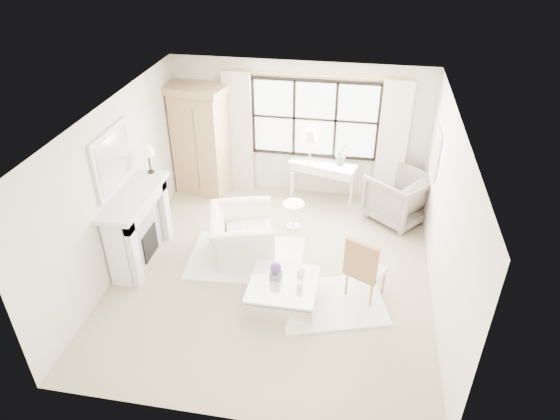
# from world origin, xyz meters

# --- Properties ---
(floor) EXTENTS (5.50, 5.50, 0.00)m
(floor) POSITION_xyz_m (0.00, 0.00, 0.00)
(floor) COLOR tan
(floor) RESTS_ON ground
(ceiling) EXTENTS (5.50, 5.50, 0.00)m
(ceiling) POSITION_xyz_m (0.00, 0.00, 2.70)
(ceiling) COLOR white
(ceiling) RESTS_ON ground
(wall_back) EXTENTS (5.00, 0.00, 5.00)m
(wall_back) POSITION_xyz_m (0.00, 2.75, 1.35)
(wall_back) COLOR beige
(wall_back) RESTS_ON ground
(wall_front) EXTENTS (5.00, 0.00, 5.00)m
(wall_front) POSITION_xyz_m (0.00, -2.75, 1.35)
(wall_front) COLOR white
(wall_front) RESTS_ON ground
(wall_left) EXTENTS (0.00, 5.50, 5.50)m
(wall_left) POSITION_xyz_m (-2.50, 0.00, 1.35)
(wall_left) COLOR beige
(wall_left) RESTS_ON ground
(wall_right) EXTENTS (0.00, 5.50, 5.50)m
(wall_right) POSITION_xyz_m (2.50, 0.00, 1.35)
(wall_right) COLOR white
(wall_right) RESTS_ON ground
(window_pane) EXTENTS (2.40, 0.02, 1.50)m
(window_pane) POSITION_xyz_m (0.30, 2.73, 1.60)
(window_pane) COLOR silver
(window_pane) RESTS_ON wall_back
(window_frame) EXTENTS (2.50, 0.04, 1.50)m
(window_frame) POSITION_xyz_m (0.30, 2.72, 1.60)
(window_frame) COLOR black
(window_frame) RESTS_ON wall_back
(curtain_rod) EXTENTS (3.30, 0.04, 0.04)m
(curtain_rod) POSITION_xyz_m (0.30, 2.67, 2.47)
(curtain_rod) COLOR #B7913F
(curtain_rod) RESTS_ON wall_back
(curtain_left) EXTENTS (0.55, 0.10, 2.47)m
(curtain_left) POSITION_xyz_m (-1.20, 2.65, 1.24)
(curtain_left) COLOR beige
(curtain_left) RESTS_ON ground
(curtain_right) EXTENTS (0.55, 0.10, 2.47)m
(curtain_right) POSITION_xyz_m (1.80, 2.65, 1.24)
(curtain_right) COLOR white
(curtain_right) RESTS_ON ground
(fireplace) EXTENTS (0.58, 1.66, 1.26)m
(fireplace) POSITION_xyz_m (-2.27, 0.00, 0.65)
(fireplace) COLOR silver
(fireplace) RESTS_ON ground
(mirror_frame) EXTENTS (0.05, 1.15, 0.95)m
(mirror_frame) POSITION_xyz_m (-2.47, 0.00, 1.84)
(mirror_frame) COLOR silver
(mirror_frame) RESTS_ON wall_left
(mirror_glass) EXTENTS (0.02, 1.00, 0.80)m
(mirror_glass) POSITION_xyz_m (-2.44, 0.00, 1.84)
(mirror_glass) COLOR silver
(mirror_glass) RESTS_ON wall_left
(art_frame) EXTENTS (0.04, 0.62, 0.82)m
(art_frame) POSITION_xyz_m (2.47, 1.70, 1.55)
(art_frame) COLOR white
(art_frame) RESTS_ON wall_right
(art_canvas) EXTENTS (0.01, 0.52, 0.72)m
(art_canvas) POSITION_xyz_m (2.45, 1.70, 1.55)
(art_canvas) COLOR #BCAB92
(art_canvas) RESTS_ON wall_right
(mantel_lamp) EXTENTS (0.22, 0.22, 0.51)m
(mantel_lamp) POSITION_xyz_m (-2.24, 0.72, 1.65)
(mantel_lamp) COLOR black
(mantel_lamp) RESTS_ON fireplace
(armoire) EXTENTS (1.24, 0.91, 2.24)m
(armoire) POSITION_xyz_m (-1.91, 2.40, 1.14)
(armoire) COLOR tan
(armoire) RESTS_ON floor
(console_table) EXTENTS (1.37, 0.77, 0.80)m
(console_table) POSITION_xyz_m (0.52, 2.49, 0.40)
(console_table) COLOR white
(console_table) RESTS_ON floor
(console_lamp) EXTENTS (0.28, 0.28, 0.69)m
(console_lamp) POSITION_xyz_m (0.25, 2.47, 1.36)
(console_lamp) COLOR gold
(console_lamp) RESTS_ON console_table
(orchid_plant) EXTENTS (0.32, 0.32, 0.46)m
(orchid_plant) POSITION_xyz_m (0.87, 2.50, 1.03)
(orchid_plant) COLOR #556C48
(orchid_plant) RESTS_ON console_table
(side_table) EXTENTS (0.40, 0.40, 0.51)m
(side_table) POSITION_xyz_m (0.11, 1.37, 0.33)
(side_table) COLOR white
(side_table) RESTS_ON floor
(rug_left) EXTENTS (1.98, 1.46, 0.03)m
(rug_left) POSITION_xyz_m (-0.52, 0.27, 0.02)
(rug_left) COLOR white
(rug_left) RESTS_ON floor
(rug_right) EXTENTS (1.81, 1.55, 0.03)m
(rug_right) POSITION_xyz_m (1.01, -0.57, 0.01)
(rug_right) COLOR white
(rug_right) RESTS_ON floor
(club_armchair) EXTENTS (1.31, 1.42, 0.77)m
(club_armchair) POSITION_xyz_m (-0.63, 0.42, 0.39)
(club_armchair) COLOR white
(club_armchair) RESTS_ON floor
(wingback_chair) EXTENTS (1.43, 1.42, 0.93)m
(wingback_chair) POSITION_xyz_m (2.00, 2.00, 0.47)
(wingback_chair) COLOR gray
(wingback_chair) RESTS_ON floor
(french_chair) EXTENTS (0.65, 0.65, 1.08)m
(french_chair) POSITION_xyz_m (1.46, -0.31, 0.31)
(french_chair) COLOR #A87546
(french_chair) RESTS_ON floor
(coffee_table) EXTENTS (1.00, 1.00, 0.38)m
(coffee_table) POSITION_xyz_m (0.27, -0.68, 0.18)
(coffee_table) COLOR white
(coffee_table) RESTS_ON floor
(planter_box) EXTENTS (0.17, 0.17, 0.12)m
(planter_box) POSITION_xyz_m (0.14, -0.60, 0.44)
(planter_box) COLOR slate
(planter_box) RESTS_ON coffee_table
(planter_flowers) EXTENTS (0.16, 0.16, 0.16)m
(planter_flowers) POSITION_xyz_m (0.14, -0.60, 0.58)
(planter_flowers) COLOR #582E75
(planter_flowers) RESTS_ON planter_box
(pillar_candle) EXTENTS (0.09, 0.09, 0.12)m
(pillar_candle) POSITION_xyz_m (0.53, -0.77, 0.44)
(pillar_candle) COLOR white
(pillar_candle) RESTS_ON coffee_table
(coffee_vase) EXTENTS (0.14, 0.14, 0.14)m
(coffee_vase) POSITION_xyz_m (0.50, -0.44, 0.45)
(coffee_vase) COLOR white
(coffee_vase) RESTS_ON coffee_table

